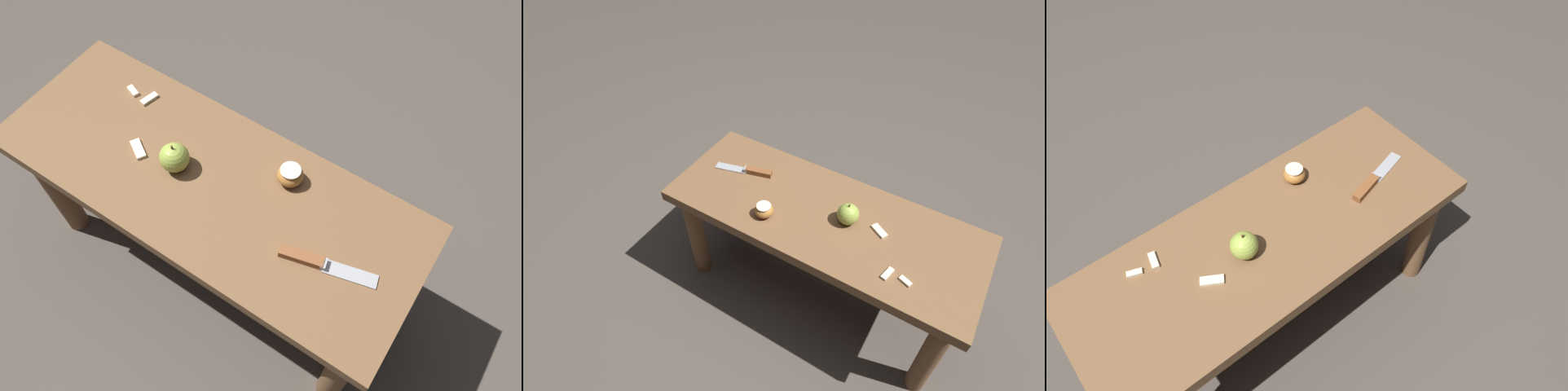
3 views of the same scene
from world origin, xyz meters
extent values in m
plane|color=#4C443D|center=(0.00, 0.00, 0.00)|extent=(8.00, 8.00, 0.00)
cube|color=brown|center=(0.00, 0.00, 0.46)|extent=(1.06, 0.41, 0.04)
cylinder|color=brown|center=(-0.47, -0.14, 0.22)|extent=(0.06, 0.06, 0.44)
cylinder|color=brown|center=(0.47, -0.14, 0.22)|extent=(0.06, 0.06, 0.44)
cylinder|color=brown|center=(-0.47, 0.14, 0.22)|extent=(0.06, 0.06, 0.44)
cylinder|color=brown|center=(0.47, 0.14, 0.22)|extent=(0.06, 0.06, 0.44)
cube|color=#9EA0A5|center=(-0.39, 0.02, 0.48)|extent=(0.12, 0.06, 0.00)
cube|color=#9EA0A5|center=(-0.33, 0.04, 0.49)|extent=(0.02, 0.03, 0.02)
cube|color=brown|center=(-0.29, 0.05, 0.49)|extent=(0.10, 0.05, 0.02)
sphere|color=#9EB747|center=(0.08, 0.01, 0.52)|extent=(0.07, 0.07, 0.07)
cylinder|color=#4C3319|center=(0.08, 0.01, 0.55)|extent=(0.00, 0.00, 0.01)
ellipsoid|color=#B27233|center=(-0.16, -0.11, 0.50)|extent=(0.06, 0.06, 0.04)
cylinder|color=beige|center=(-0.16, -0.11, 0.52)|extent=(0.05, 0.05, 0.00)
cube|color=beige|center=(0.27, -0.11, 0.48)|extent=(0.03, 0.05, 0.01)
cube|color=beige|center=(0.32, -0.11, 0.48)|extent=(0.04, 0.03, 0.01)
cube|color=beige|center=(0.19, 0.02, 0.48)|extent=(0.06, 0.05, 0.01)
camera|label=1|loc=(-0.46, 0.46, 1.48)|focal=35.00mm
camera|label=2|loc=(0.36, -0.83, 1.48)|focal=28.00mm
camera|label=3|loc=(0.40, 0.64, 1.54)|focal=35.00mm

